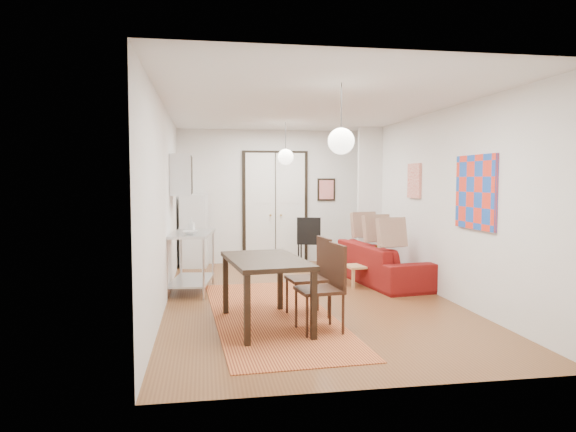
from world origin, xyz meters
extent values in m
plane|color=brown|center=(0.00, 0.00, 0.00)|extent=(7.00, 7.00, 0.00)
cube|color=silver|center=(0.00, 0.00, 2.90)|extent=(4.20, 7.00, 0.02)
cube|color=silver|center=(0.00, 3.50, 1.45)|extent=(4.20, 0.02, 2.90)
cube|color=silver|center=(0.00, -3.50, 1.45)|extent=(4.20, 0.02, 2.90)
cube|color=silver|center=(-2.10, 0.00, 1.45)|extent=(0.02, 7.00, 2.90)
cube|color=silver|center=(2.10, 0.00, 1.45)|extent=(0.02, 7.00, 2.90)
cube|color=silver|center=(0.00, 3.46, 1.20)|extent=(1.44, 0.06, 2.50)
cube|color=silver|center=(1.85, 2.55, 1.45)|extent=(0.50, 0.10, 2.90)
cube|color=silver|center=(-1.92, 1.50, 1.90)|extent=(0.35, 1.00, 0.70)
cube|color=red|center=(2.08, -1.25, 1.65)|extent=(0.05, 1.00, 1.00)
cube|color=beige|center=(2.08, 0.80, 1.80)|extent=(0.05, 0.50, 0.60)
cube|color=red|center=(1.15, 3.47, 1.60)|extent=(0.40, 0.03, 0.50)
cube|color=#985D3F|center=(-2.07, 2.00, 1.95)|extent=(0.03, 0.44, 0.54)
sphere|color=white|center=(0.00, 2.00, 2.25)|extent=(0.30, 0.30, 0.30)
cylinder|color=black|center=(0.00, 2.00, 2.65)|extent=(0.01, 0.01, 0.50)
sphere|color=white|center=(0.00, -2.00, 2.25)|extent=(0.30, 0.30, 0.30)
cylinder|color=black|center=(0.00, -2.00, 2.65)|extent=(0.01, 0.01, 0.50)
cube|color=#C96B32|center=(-0.65, -0.90, 0.01)|extent=(1.77, 4.21, 0.01)
imported|color=maroon|center=(1.57, 1.00, 0.35)|extent=(1.25, 2.48, 0.69)
cube|color=tan|center=(1.25, 0.77, 0.34)|extent=(0.84, 0.53, 0.04)
cube|color=tan|center=(0.89, 0.59, 0.16)|extent=(0.05, 0.05, 0.32)
cube|color=tan|center=(1.60, 0.59, 0.16)|extent=(0.05, 0.05, 0.32)
cube|color=tan|center=(0.89, 0.95, 0.16)|extent=(0.05, 0.05, 0.32)
cube|color=tan|center=(1.60, 0.95, 0.16)|extent=(0.05, 0.05, 0.32)
imported|color=#33602B|center=(1.35, 0.77, 0.53)|extent=(0.30, 0.34, 0.34)
cube|color=#B8BCBE|center=(-1.75, 0.72, 0.95)|extent=(0.80, 1.34, 0.04)
cube|color=#B8BCBE|center=(-1.75, 0.72, 0.19)|extent=(0.76, 1.29, 0.03)
cylinder|color=#B8BCBE|center=(-2.03, 0.13, 0.47)|extent=(0.04, 0.04, 0.95)
cylinder|color=#B8BCBE|center=(-1.47, 0.13, 0.47)|extent=(0.04, 0.04, 0.95)
cylinder|color=#B8BCBE|center=(-2.03, 1.31, 0.47)|extent=(0.04, 0.04, 0.95)
cylinder|color=#B8BCBE|center=(-1.47, 1.31, 0.47)|extent=(0.04, 0.04, 0.95)
imported|color=white|center=(-1.75, 0.42, 1.00)|extent=(0.29, 0.29, 0.06)
imported|color=teal|center=(-1.75, 0.97, 1.07)|extent=(0.12, 0.12, 0.20)
cube|color=silver|center=(-1.75, 3.15, 0.75)|extent=(0.59, 0.59, 1.51)
cube|color=black|center=(-0.79, -1.42, 0.82)|extent=(1.06, 1.63, 0.05)
cube|color=black|center=(-1.18, -2.13, 0.39)|extent=(0.07, 0.07, 0.79)
cube|color=black|center=(-0.41, -2.13, 0.39)|extent=(0.07, 0.07, 0.79)
cube|color=black|center=(-1.18, -0.71, 0.39)|extent=(0.07, 0.07, 0.79)
cube|color=black|center=(-0.41, -0.71, 0.39)|extent=(0.07, 0.07, 0.79)
cube|color=#321A10|center=(-0.19, -1.07, 0.50)|extent=(0.56, 0.54, 0.04)
cube|color=#321A10|center=(-0.19, -0.84, 0.79)|extent=(0.10, 0.48, 0.53)
cylinder|color=#321A10|center=(-0.40, -1.29, 0.25)|extent=(0.03, 0.03, 0.50)
cylinder|color=#321A10|center=(0.02, -1.29, 0.25)|extent=(0.03, 0.03, 0.50)
cylinder|color=#321A10|center=(-0.40, -0.85, 0.25)|extent=(0.03, 0.03, 0.50)
cylinder|color=#321A10|center=(0.02, -0.85, 0.25)|extent=(0.03, 0.03, 0.50)
cube|color=#321A10|center=(-0.19, -1.77, 0.50)|extent=(0.56, 0.54, 0.04)
cube|color=#321A10|center=(-0.19, -1.54, 0.79)|extent=(0.10, 0.48, 0.53)
cylinder|color=#321A10|center=(-0.40, -1.99, 0.25)|extent=(0.03, 0.03, 0.50)
cylinder|color=#321A10|center=(0.02, -1.99, 0.25)|extent=(0.03, 0.03, 0.50)
cylinder|color=#321A10|center=(-0.40, -1.55, 0.25)|extent=(0.03, 0.03, 0.50)
cylinder|color=#321A10|center=(0.02, -1.55, 0.25)|extent=(0.03, 0.03, 0.50)
cube|color=black|center=(0.63, 2.74, 0.52)|extent=(0.61, 0.61, 0.04)
cube|color=black|center=(0.63, 2.96, 0.80)|extent=(0.47, 0.19, 0.52)
cylinder|color=black|center=(0.42, 2.53, 0.26)|extent=(0.03, 0.03, 0.52)
cylinder|color=black|center=(0.84, 2.53, 0.26)|extent=(0.03, 0.03, 0.52)
cylinder|color=black|center=(0.42, 2.95, 0.26)|extent=(0.03, 0.03, 0.52)
cylinder|color=black|center=(0.84, 2.95, 0.26)|extent=(0.03, 0.03, 0.52)
camera|label=1|loc=(-1.53, -7.65, 1.81)|focal=32.00mm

